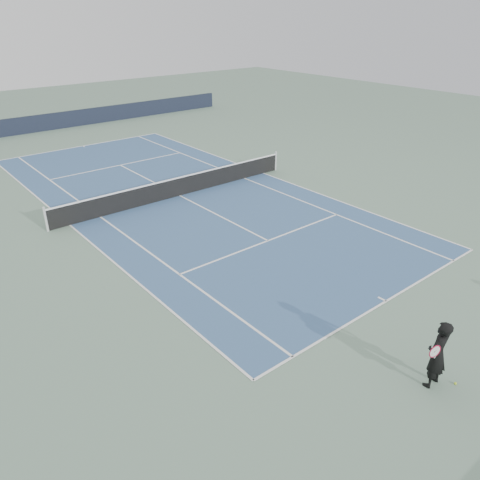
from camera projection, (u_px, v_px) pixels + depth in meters
ground at (180, 196)px, 22.85m from camera, size 80.00×80.00×0.00m
court_surface at (180, 196)px, 22.85m from camera, size 10.97×23.77×0.01m
tennis_net at (179, 186)px, 22.63m from camera, size 12.90×0.10×1.07m
windscreen_far at (50, 122)px, 34.99m from camera, size 30.00×0.25×1.20m
tennis_player at (437, 354)px, 11.01m from camera, size 0.80×0.51×1.82m
tennis_ball at (455, 383)px, 11.38m from camera, size 0.07×0.07×0.07m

